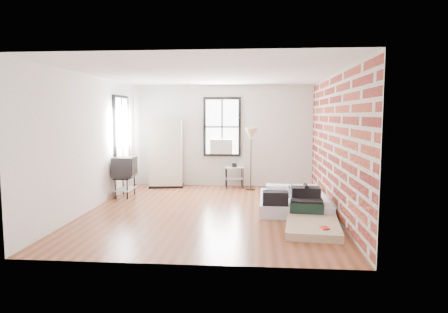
# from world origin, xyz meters

# --- Properties ---
(ground) EXTENTS (6.00, 6.00, 0.00)m
(ground) POSITION_xyz_m (0.00, 0.00, 0.00)
(ground) COLOR brown
(ground) RESTS_ON ground
(room_shell) EXTENTS (5.02, 6.02, 2.80)m
(room_shell) POSITION_xyz_m (0.23, 0.36, 1.74)
(room_shell) COLOR silver
(room_shell) RESTS_ON ground
(mattress_main) EXTENTS (1.46, 1.95, 0.62)m
(mattress_main) POSITION_xyz_m (1.74, 0.29, 0.17)
(mattress_main) COLOR white
(mattress_main) RESTS_ON ground
(mattress_bare) EXTENTS (1.07, 1.79, 0.37)m
(mattress_bare) POSITION_xyz_m (1.94, -0.94, 0.11)
(mattress_bare) COLOR #C1AB8B
(mattress_bare) RESTS_ON ground
(wardrobe) EXTENTS (0.98, 0.64, 1.83)m
(wardrobe) POSITION_xyz_m (-1.52, 2.65, 0.91)
(wardrobe) COLOR black
(wardrobe) RESTS_ON ground
(side_table) EXTENTS (0.56, 0.47, 0.67)m
(side_table) POSITION_xyz_m (0.36, 2.72, 0.45)
(side_table) COLOR black
(side_table) RESTS_ON ground
(floor_lamp) EXTENTS (0.35, 0.35, 1.64)m
(floor_lamp) POSITION_xyz_m (0.81, 2.43, 1.40)
(floor_lamp) COLOR #322510
(floor_lamp) RESTS_ON ground
(tv_stand) EXTENTS (0.49, 0.69, 0.97)m
(tv_stand) POSITION_xyz_m (-2.21, 1.26, 0.69)
(tv_stand) COLOR black
(tv_stand) RESTS_ON ground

